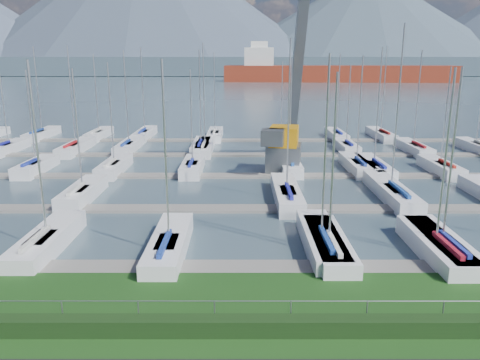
{
  "coord_description": "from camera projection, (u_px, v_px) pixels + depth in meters",
  "views": [
    {
      "loc": [
        0.01,
        -16.51,
        10.36
      ],
      "look_at": [
        0.0,
        12.0,
        3.0
      ],
      "focal_mm": 35.0,
      "sensor_mm": 36.0,
      "label": 1
    }
  ],
  "objects": [
    {
      "name": "water",
      "position": [
        240.0,
        79.0,
        270.43
      ],
      "size": [
        800.0,
        540.0,
        0.2
      ],
      "primitive_type": "cube",
      "color": "#435762"
    },
    {
      "name": "hedge",
      "position": [
        240.0,
        326.0,
        18.1
      ],
      "size": [
        80.0,
        0.7,
        0.7
      ],
      "primitive_type": "cube",
      "color": "black",
      "rests_on": "grass"
    },
    {
      "name": "fence",
      "position": [
        240.0,
        301.0,
        18.28
      ],
      "size": [
        80.0,
        0.04,
        0.04
      ],
      "primitive_type": "cylinder",
      "rotation": [
        0.0,
        1.57,
        0.0
      ],
      "color": "gray",
      "rests_on": "grass"
    },
    {
      "name": "foothill",
      "position": [
        240.0,
        66.0,
        336.61
      ],
      "size": [
        900.0,
        80.0,
        12.0
      ],
      "primitive_type": "cube",
      "color": "#41525F",
      "rests_on": "water"
    },
    {
      "name": "mountains",
      "position": [
        249.0,
        16.0,
        398.69
      ],
      "size": [
        1190.0,
        360.0,
        115.0
      ],
      "color": "#3B4B57",
      "rests_on": "water"
    },
    {
      "name": "docks",
      "position": [
        240.0,
        176.0,
        43.81
      ],
      "size": [
        90.0,
        41.6,
        0.25
      ],
      "color": "gray",
      "rests_on": "water"
    },
    {
      "name": "crane",
      "position": [
        288.0,
        113.0,
        45.19
      ],
      "size": [
        4.69,
        13.36,
        22.35
      ],
      "rotation": [
        0.0,
        0.0,
        -0.17
      ],
      "color": "slate",
      "rests_on": "water"
    },
    {
      "name": "cargo_ship_mid",
      "position": [
        329.0,
        74.0,
        230.45
      ],
      "size": [
        112.55,
        26.67,
        21.5
      ],
      "rotation": [
        0.0,
        0.0,
        -0.08
      ],
      "color": "maroon",
      "rests_on": "water"
    },
    {
      "name": "sailboat_fleet",
      "position": [
        222.0,
        112.0,
        44.79
      ],
      "size": [
        75.17,
        49.64,
        13.77
      ],
      "color": "navy",
      "rests_on": "water"
    }
  ]
}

